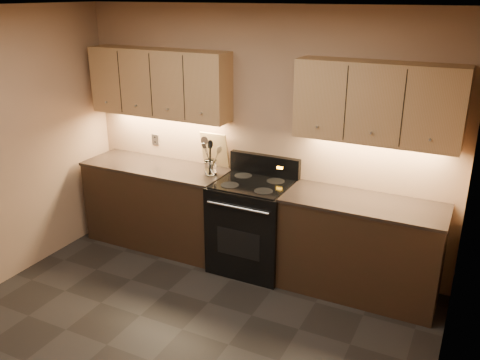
% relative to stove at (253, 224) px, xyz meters
% --- Properties ---
extents(ceiling, '(4.00, 4.00, 0.00)m').
position_rel_stove_xyz_m(ceiling, '(-0.08, -1.68, 2.12)').
color(ceiling, silver).
rests_on(ceiling, wall_back).
extents(wall_back, '(4.00, 0.04, 2.60)m').
position_rel_stove_xyz_m(wall_back, '(-0.08, 0.32, 0.82)').
color(wall_back, '#A58061').
rests_on(wall_back, ground).
extents(wall_right, '(0.04, 4.00, 2.60)m').
position_rel_stove_xyz_m(wall_right, '(1.92, -1.68, 0.82)').
color(wall_right, '#A58061').
rests_on(wall_right, ground).
extents(counter_left, '(1.62, 0.62, 0.93)m').
position_rel_stove_xyz_m(counter_left, '(-1.18, 0.02, -0.01)').
color(counter_left, black).
rests_on(counter_left, ground).
extents(counter_right, '(1.46, 0.62, 0.93)m').
position_rel_stove_xyz_m(counter_right, '(1.10, 0.02, -0.01)').
color(counter_right, black).
rests_on(counter_right, ground).
extents(stove, '(0.76, 0.68, 1.14)m').
position_rel_stove_xyz_m(stove, '(0.00, 0.00, 0.00)').
color(stove, black).
rests_on(stove, ground).
extents(upper_cab_left, '(1.60, 0.30, 0.70)m').
position_rel_stove_xyz_m(upper_cab_left, '(-1.18, 0.17, 1.32)').
color(upper_cab_left, '#AB8155').
rests_on(upper_cab_left, wall_back).
extents(upper_cab_right, '(1.44, 0.30, 0.70)m').
position_rel_stove_xyz_m(upper_cab_right, '(1.10, 0.17, 1.32)').
color(upper_cab_right, '#AB8155').
rests_on(upper_cab_right, wall_back).
extents(outlet_plate, '(0.08, 0.01, 0.12)m').
position_rel_stove_xyz_m(outlet_plate, '(-1.38, 0.31, 0.64)').
color(outlet_plate, '#B2B5BA').
rests_on(outlet_plate, wall_back).
extents(utensil_crock, '(0.15, 0.15, 0.16)m').
position_rel_stove_xyz_m(utensil_crock, '(-0.50, 0.03, 0.52)').
color(utensil_crock, white).
rests_on(utensil_crock, counter_left).
extents(cutting_board, '(0.31, 0.10, 0.38)m').
position_rel_stove_xyz_m(cutting_board, '(-0.58, 0.27, 0.64)').
color(cutting_board, tan).
rests_on(cutting_board, counter_left).
extents(wooden_spoon, '(0.17, 0.11, 0.30)m').
position_rel_stove_xyz_m(wooden_spoon, '(-0.52, 0.03, 0.62)').
color(wooden_spoon, tan).
rests_on(wooden_spoon, utensil_crock).
extents(black_spoon, '(0.09, 0.09, 0.36)m').
position_rel_stove_xyz_m(black_spoon, '(-0.51, 0.04, 0.64)').
color(black_spoon, black).
rests_on(black_spoon, utensil_crock).
extents(black_turner, '(0.10, 0.11, 0.33)m').
position_rel_stove_xyz_m(black_turner, '(-0.50, 0.01, 0.63)').
color(black_turner, black).
rests_on(black_turner, utensil_crock).
extents(steel_spatula, '(0.17, 0.16, 0.37)m').
position_rel_stove_xyz_m(steel_spatula, '(-0.46, 0.04, 0.64)').
color(steel_spatula, silver).
rests_on(steel_spatula, utensil_crock).
extents(steel_skimmer, '(0.21, 0.15, 0.39)m').
position_rel_stove_xyz_m(steel_skimmer, '(-0.48, 0.02, 0.65)').
color(steel_skimmer, silver).
rests_on(steel_skimmer, utensil_crock).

